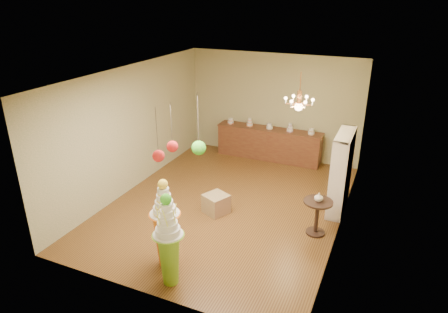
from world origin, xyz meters
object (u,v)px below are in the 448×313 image
at_px(pedestal_green, 169,247).
at_px(pedestal_orange, 166,231).
at_px(round_table, 317,213).
at_px(sideboard, 269,143).

bearing_deg(pedestal_green, pedestal_orange, 127.12).
bearing_deg(pedestal_green, round_table, 52.10).
distance_m(pedestal_orange, sideboard, 5.41).
bearing_deg(pedestal_orange, round_table, 42.46).
height_order(pedestal_green, sideboard, pedestal_green).
bearing_deg(round_table, sideboard, 122.01).
distance_m(sideboard, round_table, 3.96).
xyz_separation_m(pedestal_green, pedestal_orange, (-0.32, 0.42, -0.03)).
bearing_deg(sideboard, pedestal_orange, -91.40).
xyz_separation_m(pedestal_orange, sideboard, (0.13, 5.40, -0.19)).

